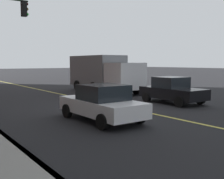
{
  "coord_description": "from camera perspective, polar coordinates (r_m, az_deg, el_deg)",
  "views": [
    {
      "loc": [
        -12.37,
        9.13,
        2.44
      ],
      "look_at": [
        -2.67,
        2.03,
        1.25
      ],
      "focal_mm": 43.57,
      "sensor_mm": 36.0,
      "label": 1
    }
  ],
  "objects": [
    {
      "name": "ground",
      "position": [
        15.57,
        0.2,
        -3.34
      ],
      "size": [
        200.0,
        200.0,
        0.0
      ],
      "primitive_type": "plane",
      "color": "black"
    },
    {
      "name": "lane_stripe_center",
      "position": [
        15.57,
        0.2,
        -3.32
      ],
      "size": [
        80.0,
        0.16,
        0.01
      ],
      "primitive_type": "cube",
      "color": "#D8CC4C",
      "rests_on": "ground"
    },
    {
      "name": "car_black",
      "position": [
        16.8,
        12.52,
        -0.17
      ],
      "size": [
        3.97,
        2.07,
        1.58
      ],
      "color": "black",
      "rests_on": "ground"
    },
    {
      "name": "car_white",
      "position": [
        11.42,
        -2.16,
        -2.82
      ],
      "size": [
        4.24,
        1.99,
        1.53
      ],
      "color": "silver",
      "rests_on": "ground"
    },
    {
      "name": "truck_gray",
      "position": [
        22.49,
        -1.89,
        3.6
      ],
      "size": [
        7.48,
        2.63,
        3.02
      ],
      "color": "silver",
      "rests_on": "ground"
    }
  ]
}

